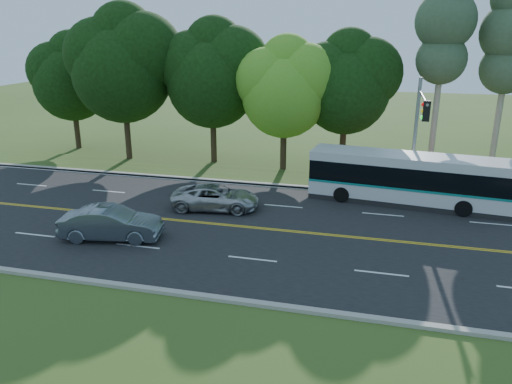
% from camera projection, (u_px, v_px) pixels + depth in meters
% --- Properties ---
extents(ground, '(120.00, 120.00, 0.00)m').
position_uv_depth(ground, '(280.00, 230.00, 24.94)').
color(ground, '#35521B').
rests_on(ground, ground).
extents(road, '(60.00, 14.00, 0.02)m').
position_uv_depth(road, '(280.00, 230.00, 24.94)').
color(road, black).
rests_on(road, ground).
extents(curb_north, '(60.00, 0.30, 0.15)m').
position_uv_depth(curb_north, '(302.00, 187.00, 31.50)').
color(curb_north, '#9D9A8E').
rests_on(curb_north, ground).
extents(curb_south, '(60.00, 0.30, 0.15)m').
position_uv_depth(curb_south, '(241.00, 301.00, 18.34)').
color(curb_south, '#9D9A8E').
rests_on(curb_south, ground).
extents(grass_verge, '(60.00, 4.00, 0.10)m').
position_uv_depth(grass_verge, '(307.00, 179.00, 33.21)').
color(grass_verge, '#35521B').
rests_on(grass_verge, ground).
extents(lane_markings, '(57.60, 13.82, 0.00)m').
position_uv_depth(lane_markings, '(278.00, 230.00, 24.96)').
color(lane_markings, gold).
rests_on(lane_markings, road).
extents(tree_row, '(44.70, 9.10, 13.84)m').
position_uv_depth(tree_row, '(244.00, 71.00, 35.19)').
color(tree_row, black).
rests_on(tree_row, ground).
extents(bougainvillea_hedge, '(9.50, 2.25, 1.50)m').
position_uv_depth(bougainvillea_hedge, '(421.00, 181.00, 30.56)').
color(bougainvillea_hedge, maroon).
rests_on(bougainvillea_hedge, ground).
extents(traffic_signal, '(0.42, 6.10, 7.00)m').
position_uv_depth(traffic_signal, '(418.00, 124.00, 26.95)').
color(traffic_signal, gray).
rests_on(traffic_signal, ground).
extents(transit_bus, '(11.13, 3.62, 2.86)m').
position_uv_depth(transit_bus, '(407.00, 180.00, 28.30)').
color(transit_bus, silver).
rests_on(transit_bus, road).
extents(sedan, '(4.97, 2.52, 1.56)m').
position_uv_depth(sedan, '(111.00, 223.00, 23.69)').
color(sedan, slate).
rests_on(sedan, road).
extents(suv, '(5.06, 2.84, 1.34)m').
position_uv_depth(suv, '(216.00, 197.00, 27.67)').
color(suv, '#B2B4B6').
rests_on(suv, road).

